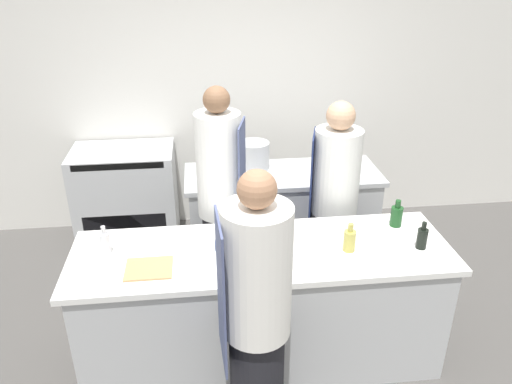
{
  "coord_description": "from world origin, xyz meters",
  "views": [
    {
      "loc": [
        -0.36,
        -2.73,
        2.64
      ],
      "look_at": [
        0.0,
        0.35,
        1.14
      ],
      "focal_mm": 35.0,
      "sensor_mm": 36.0,
      "label": 1
    }
  ],
  "objects": [
    {
      "name": "ground_plane",
      "position": [
        0.0,
        0.0,
        0.0
      ],
      "size": [
        16.0,
        16.0,
        0.0
      ],
      "primitive_type": "plane",
      "color": "#4C4947"
    },
    {
      "name": "wall_back",
      "position": [
        0.0,
        2.13,
        1.4
      ],
      "size": [
        8.0,
        0.06,
        2.8
      ],
      "color": "silver",
      "rests_on": "ground_plane"
    },
    {
      "name": "prep_counter",
      "position": [
        0.0,
        0.0,
        0.45
      ],
      "size": [
        2.47,
        0.77,
        0.89
      ],
      "color": "#B7BABC",
      "rests_on": "ground_plane"
    },
    {
      "name": "pass_counter",
      "position": [
        0.34,
        1.23,
        0.45
      ],
      "size": [
        1.71,
        0.65,
        0.89
      ],
      "color": "#B7BABC",
      "rests_on": "ground_plane"
    },
    {
      "name": "oven_range",
      "position": [
        -1.11,
        1.77,
        0.48
      ],
      "size": [
        0.95,
        0.62,
        0.96
      ],
      "color": "#B7BABC",
      "rests_on": "ground_plane"
    },
    {
      "name": "chef_at_prep_near",
      "position": [
        -0.11,
        -0.64,
        0.87
      ],
      "size": [
        0.38,
        0.36,
        1.73
      ],
      "rotation": [
        0.0,
        0.0,
        1.62
      ],
      "color": "black",
      "rests_on": "ground_plane"
    },
    {
      "name": "chef_at_stove",
      "position": [
        -0.24,
        0.65,
        0.92
      ],
      "size": [
        0.38,
        0.36,
        1.82
      ],
      "rotation": [
        0.0,
        0.0,
        -1.8
      ],
      "color": "black",
      "rests_on": "ground_plane"
    },
    {
      "name": "chef_at_pass_far",
      "position": [
        0.66,
        0.69,
        0.83
      ],
      "size": [
        0.41,
        0.4,
        1.67
      ],
      "rotation": [
        0.0,
        0.0,
        1.29
      ],
      "color": "black",
      "rests_on": "ground_plane"
    },
    {
      "name": "bottle_olive_oil",
      "position": [
        1.03,
        -0.09,
        0.97
      ],
      "size": [
        0.07,
        0.07,
        0.19
      ],
      "color": "black",
      "rests_on": "prep_counter"
    },
    {
      "name": "bottle_vinegar",
      "position": [
        0.56,
        -0.07,
        0.97
      ],
      "size": [
        0.08,
        0.08,
        0.2
      ],
      "color": "#B2A84C",
      "rests_on": "prep_counter"
    },
    {
      "name": "bottle_wine",
      "position": [
        0.07,
        0.21,
        0.98
      ],
      "size": [
        0.07,
        0.07,
        0.23
      ],
      "color": "#5B2319",
      "rests_on": "prep_counter"
    },
    {
      "name": "bottle_cooking_oil",
      "position": [
        -1.0,
        0.08,
        0.97
      ],
      "size": [
        0.06,
        0.06,
        0.2
      ],
      "color": "silver",
      "rests_on": "prep_counter"
    },
    {
      "name": "bottle_sauce",
      "position": [
        0.98,
        0.21,
        0.97
      ],
      "size": [
        0.08,
        0.08,
        0.2
      ],
      "color": "#19471E",
      "rests_on": "prep_counter"
    },
    {
      "name": "bowl_mixing_large",
      "position": [
        -0.18,
        0.04,
        0.92
      ],
      "size": [
        0.24,
        0.24,
        0.06
      ],
      "color": "navy",
      "rests_on": "prep_counter"
    },
    {
      "name": "bowl_prep_small",
      "position": [
        -0.12,
        -0.2,
        0.93
      ],
      "size": [
        0.23,
        0.23,
        0.07
      ],
      "color": "white",
      "rests_on": "prep_counter"
    },
    {
      "name": "cutting_board",
      "position": [
        -0.71,
        -0.14,
        0.9
      ],
      "size": [
        0.28,
        0.24,
        0.01
      ],
      "color": "tan",
      "rests_on": "prep_counter"
    },
    {
      "name": "stockpot",
      "position": [
        0.1,
        1.36,
        1.01
      ],
      "size": [
        0.27,
        0.27,
        0.24
      ],
      "color": "#B7BABC",
      "rests_on": "pass_counter"
    }
  ]
}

